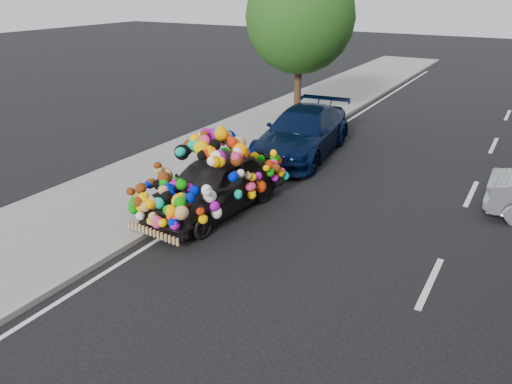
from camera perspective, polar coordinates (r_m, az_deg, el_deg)
ground at (r=11.17m, az=1.00°, el=-5.26°), size 100.00×100.00×0.00m
sidewalk at (r=13.55m, az=-15.08°, el=-0.57°), size 4.00×60.00×0.12m
kerb at (r=12.33m, az=-8.59°, el=-2.36°), size 0.15×60.00×0.13m
lane_markings at (r=10.16m, az=19.29°, el=-9.74°), size 6.00×50.00×0.01m
tree_near_sidewalk at (r=20.09m, az=5.04°, el=19.21°), size 4.20×4.20×6.13m
plush_art_car at (r=12.13m, az=-4.88°, el=2.39°), size 2.37×4.44×2.04m
navy_sedan at (r=16.44m, az=5.35°, el=6.81°), size 2.61×5.36×1.50m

